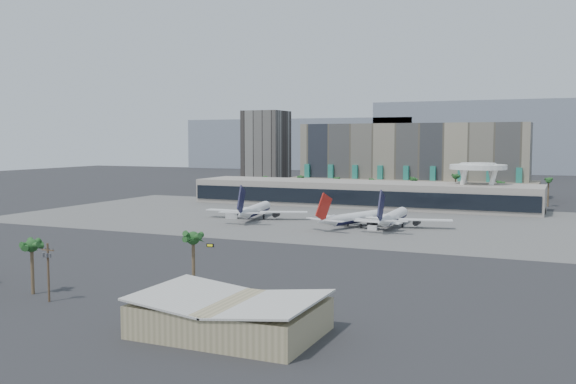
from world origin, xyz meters
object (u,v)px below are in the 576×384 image
at_px(utility_pole, 48,267).
at_px(airliner_centre, 353,218).
at_px(service_vehicle_a, 232,216).
at_px(airliner_left, 255,210).
at_px(service_vehicle_b, 373,228).
at_px(taxiway_sign, 210,245).
at_px(airliner_right, 393,217).

bearing_deg(utility_pole, airliner_centre, 80.19).
bearing_deg(service_vehicle_a, airliner_centre, -28.84).
bearing_deg(airliner_left, airliner_centre, -19.15).
distance_m(service_vehicle_a, service_vehicle_b, 63.66).
xyz_separation_m(airliner_left, airliner_centre, (44.51, -6.92, -0.37)).
xyz_separation_m(service_vehicle_b, taxiway_sign, (-35.40, -55.04, -0.35)).
bearing_deg(service_vehicle_a, taxiway_sign, -90.81).
height_order(airliner_left, service_vehicle_a, airliner_left).
height_order(airliner_centre, service_vehicle_b, airliner_centre).
xyz_separation_m(airliner_left, taxiway_sign, (17.94, -66.51, -3.40)).
bearing_deg(airliner_left, service_vehicle_b, -22.45).
xyz_separation_m(airliner_right, service_vehicle_b, (-4.75, -10.54, -3.06)).
bearing_deg(utility_pole, service_vehicle_a, 103.23).
bearing_deg(service_vehicle_b, airliner_right, 62.07).
relative_size(utility_pole, service_vehicle_a, 2.48).
height_order(service_vehicle_b, taxiway_sign, service_vehicle_b).
xyz_separation_m(airliner_centre, airliner_right, (13.57, 5.99, 0.38)).
bearing_deg(service_vehicle_b, airliner_left, 164.17).
xyz_separation_m(airliner_centre, taxiway_sign, (-26.57, -59.60, -3.03)).
xyz_separation_m(airliner_left, airliner_right, (58.08, -0.93, 0.01)).
bearing_deg(airliner_left, taxiway_sign, -85.22).
distance_m(airliner_right, service_vehicle_a, 67.84).
relative_size(utility_pole, airliner_left, 0.27).
relative_size(airliner_left, service_vehicle_b, 13.22).
bearing_deg(airliner_centre, airliner_right, 43.85).
relative_size(airliner_left, taxiway_sign, 19.39).
height_order(airliner_right, service_vehicle_a, airliner_right).
bearing_deg(service_vehicle_b, service_vehicle_a, 168.18).
relative_size(utility_pole, airliner_centre, 0.31).
xyz_separation_m(utility_pole, service_vehicle_b, (31.35, 125.73, -6.27)).
height_order(airliner_right, service_vehicle_b, airliner_right).
xyz_separation_m(airliner_centre, service_vehicle_a, (-54.19, 4.45, -2.36)).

